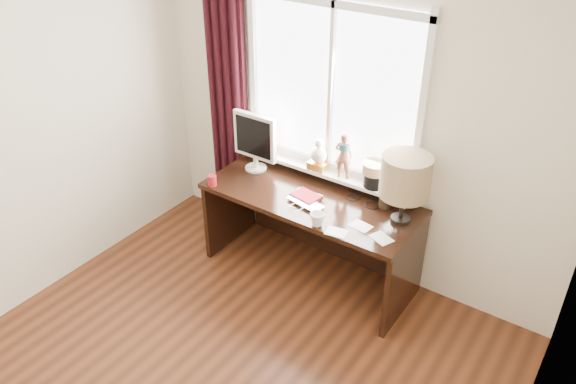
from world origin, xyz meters
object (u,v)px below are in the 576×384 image
Objects in this scene: desk at (317,217)px; monitor at (255,139)px; table_lamp at (406,177)px; mug at (317,219)px; laptop at (306,203)px; red_cup at (212,180)px.

monitor is (-0.62, 0.02, 0.52)m from desk.
mug is at bearing -140.36° from table_lamp.
table_lamp reaches higher than laptop.
desk is (-0.03, 0.21, -0.26)m from laptop.
red_cup is 0.05× the size of desk.
laptop is 0.28m from mug.
laptop is 0.62× the size of monitor.
monitor is (0.12, 0.41, 0.23)m from red_cup.
mug is at bearing -25.40° from monitor.
red_cup is (-0.98, -0.00, -0.01)m from mug.
mug reaches higher than red_cup.
desk is 0.93m from table_lamp.
desk is at bearing 179.26° from table_lamp.
red_cup is (-0.77, -0.18, 0.03)m from laptop.
monitor reaches higher than mug.
laptop is at bearing 139.40° from mug.
laptop is 0.79m from table_lamp.
red_cup is at bearing -105.82° from monitor.
table_lamp reaches higher than desk.
table_lamp reaches higher than monitor.
table_lamp is (0.46, 0.38, 0.31)m from mug.
mug is 0.98m from red_cup.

